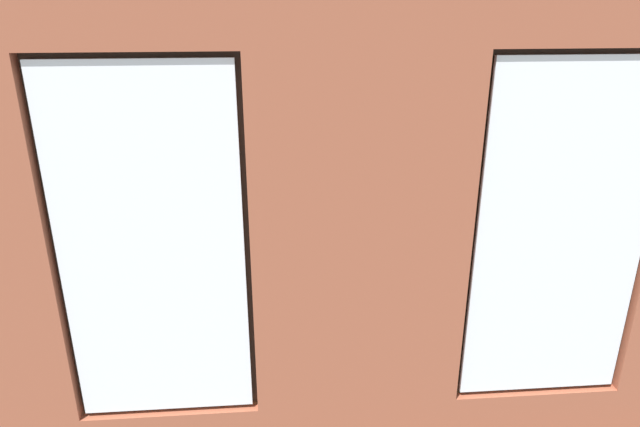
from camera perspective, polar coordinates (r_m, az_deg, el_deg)
name	(u,v)px	position (r m, az deg, el deg)	size (l,w,h in m)	color
ground_plane	(320,287)	(6.02, 0.00, -7.35)	(6.39, 5.90, 0.10)	brown
brick_wall_with_windows	(360,251)	(3.02, 4.07, -3.72)	(5.79, 0.30, 3.17)	#9E5138
couch_by_window	(253,374)	(4.19, -6.75, -15.66)	(1.90, 0.87, 0.80)	black
couch_left	(527,246)	(6.41, 20.00, -3.10)	(0.99, 1.88, 0.80)	black
coffee_table	(308,243)	(6.06, -1.25, -2.92)	(1.58, 0.74, 0.40)	#A87547
cup_ceramic	(347,228)	(6.18, 2.68, -1.49)	(0.08, 0.08, 0.10)	silver
candle_jar	(320,237)	(5.92, -0.05, -2.41)	(0.08, 0.08, 0.12)	#B7333D
table_plant_small	(307,227)	(5.99, -1.26, -1.38)	(0.16, 0.16, 0.24)	brown
remote_black	(263,243)	(5.92, -5.76, -3.00)	(0.05, 0.17, 0.02)	black
media_console	(82,246)	(6.71, -22.69, -3.06)	(1.12, 0.42, 0.52)	black
tv_flatscreen	(74,194)	(6.51, -23.42, 1.76)	(0.99, 0.20, 0.68)	black
papasan_chair	(251,192)	(7.40, -6.88, 2.15)	(1.02, 1.02, 0.66)	olive
potted_plant_foreground_right	(132,168)	(7.67, -18.28, 4.36)	(1.05, 0.86, 1.29)	#9E5638
potted_plant_beside_window_right	(6,361)	(4.34, -28.89, -12.82)	(0.87, 0.93, 1.21)	brown
potted_plant_corner_near_left	(479,176)	(8.08, 15.66, 3.65)	(0.42, 0.42, 0.78)	#9E5638
potted_plant_mid_room_small	(394,212)	(7.09, 7.43, 0.18)	(0.24, 0.24, 0.44)	#47423D
potted_plant_between_couches	(449,323)	(4.22, 12.79, -10.67)	(0.66, 0.66, 0.98)	gray
potted_plant_by_left_couch	(452,199)	(7.42, 13.07, 1.41)	(0.29, 0.29, 0.60)	gray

